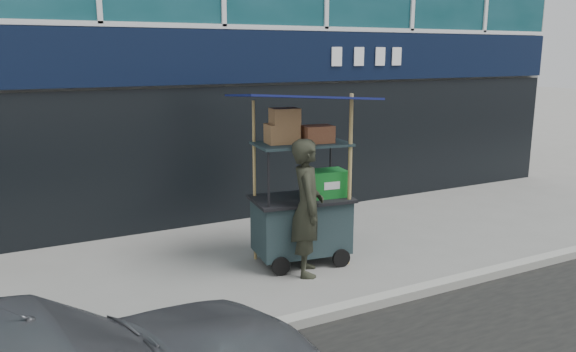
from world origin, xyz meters
TOP-DOWN VIEW (x-y plane):
  - ground at (0.00, 0.00)m, footprint 80.00×80.00m
  - curb at (0.00, -0.20)m, footprint 80.00×0.18m
  - vendor_cart at (0.21, 1.51)m, footprint 1.98×1.52m
  - vendor_man at (0.04, 1.10)m, footprint 0.69×0.81m

SIDE VIEW (x-z plane):
  - ground at x=0.00m, z-range 0.00..0.00m
  - curb at x=0.00m, z-range 0.00..0.12m
  - vendor_cart at x=0.21m, z-range -0.37..2.11m
  - vendor_man at x=0.04m, z-range 0.00..1.87m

